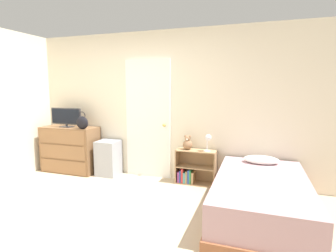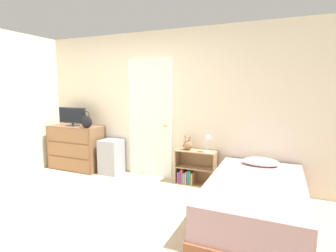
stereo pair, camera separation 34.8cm
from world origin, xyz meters
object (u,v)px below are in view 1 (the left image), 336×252
at_px(dresser, 70,149).
at_px(desk_lamp, 208,139).
at_px(handbag, 82,122).
at_px(teddy_bear, 188,143).
at_px(storage_bin, 109,158).
at_px(bed, 261,197).
at_px(bookshelf, 193,170).
at_px(tv, 66,117).

relative_size(dresser, desk_lamp, 3.83).
xyz_separation_m(handbag, teddy_bear, (1.88, 0.24, -0.30)).
distance_m(storage_bin, bed, 2.74).
relative_size(storage_bin, bookshelf, 0.97).
bearing_deg(handbag, teddy_bear, 7.23).
bearing_deg(handbag, bed, -11.21).
distance_m(handbag, teddy_bear, 1.91).
height_order(storage_bin, teddy_bear, teddy_bear).
xyz_separation_m(tv, desk_lamp, (2.67, 0.08, -0.27)).
bearing_deg(handbag, dresser, 161.58).
distance_m(tv, storage_bin, 1.12).
height_order(bookshelf, bed, bed).
distance_m(handbag, bed, 3.18).
bearing_deg(desk_lamp, storage_bin, -179.17).
height_order(teddy_bear, desk_lamp, desk_lamp).
xyz_separation_m(tv, storage_bin, (0.85, 0.05, -0.73)).
distance_m(dresser, handbag, 0.69).
height_order(storage_bin, bed, storage_bin).
bearing_deg(desk_lamp, dresser, -178.51).
relative_size(handbag, storage_bin, 0.50).
bearing_deg(storage_bin, handbag, -156.73).
distance_m(dresser, bookshelf, 2.38).
height_order(handbag, storage_bin, handbag).
xyz_separation_m(bookshelf, teddy_bear, (-0.10, -0.01, 0.44)).
bearing_deg(desk_lamp, handbag, -174.83).
xyz_separation_m(dresser, storage_bin, (0.80, 0.04, -0.11)).
bearing_deg(handbag, storage_bin, 23.27).
distance_m(storage_bin, desk_lamp, 1.87).
bearing_deg(dresser, tv, -170.65).
height_order(desk_lamp, bed, desk_lamp).
distance_m(tv, teddy_bear, 2.36).
relative_size(storage_bin, teddy_bear, 2.63).
xyz_separation_m(handbag, storage_bin, (0.41, 0.17, -0.66)).
bearing_deg(dresser, bed, -12.08).
bearing_deg(teddy_bear, storage_bin, -177.52).
xyz_separation_m(tv, bookshelf, (2.42, 0.12, -0.81)).
relative_size(tv, desk_lamp, 2.32).
distance_m(handbag, storage_bin, 0.79).
height_order(tv, storage_bin, tv).
xyz_separation_m(bookshelf, desk_lamp, (0.25, -0.04, 0.54)).
relative_size(handbag, desk_lamp, 1.13).
relative_size(bookshelf, bed, 0.34).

